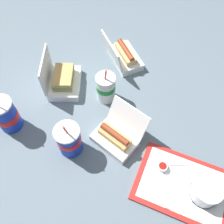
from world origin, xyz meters
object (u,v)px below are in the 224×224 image
at_px(cake_container, 206,191).
at_px(soda_cup_left, 6,115).
at_px(soda_cup_corner, 69,140).
at_px(food_tray, 183,186).
at_px(clamshell_sandwich_corner, 63,80).
at_px(plastic_fork, 179,164).
at_px(ketchup_cup, 162,167).
at_px(clamshell_hotdog_center, 124,56).
at_px(soda_cup_front, 106,88).
at_px(clamshell_hotdog_back, 116,136).

relative_size(cake_container, soda_cup_left, 0.49).
height_order(cake_container, soda_cup_corner, soda_cup_corner).
height_order(food_tray, clamshell_sandwich_corner, clamshell_sandwich_corner).
bearing_deg(plastic_fork, cake_container, -59.18).
distance_m(food_tray, ketchup_cup, 0.11).
bearing_deg(clamshell_hotdog_center, plastic_fork, -34.62).
xyz_separation_m(food_tray, ketchup_cup, (-0.10, 0.01, 0.02)).
bearing_deg(soda_cup_corner, clamshell_hotdog_center, 100.53).
distance_m(food_tray, clamshell_hotdog_center, 0.71).
relative_size(ketchup_cup, clamshell_sandwich_corner, 0.16).
distance_m(cake_container, soda_cup_corner, 0.57).
xyz_separation_m(ketchup_cup, clamshell_hotdog_center, (-0.47, 0.41, 0.01)).
xyz_separation_m(ketchup_cup, plastic_fork, (0.05, 0.05, -0.01)).
relative_size(food_tray, cake_container, 3.69).
relative_size(soda_cup_front, soda_cup_left, 0.90).
relative_size(cake_container, ketchup_cup, 2.83).
distance_m(ketchup_cup, clamshell_hotdog_center, 0.62).
height_order(ketchup_cup, clamshell_hotdog_back, clamshell_hotdog_back).
bearing_deg(plastic_fork, soda_cup_front, 128.84).
height_order(food_tray, soda_cup_front, soda_cup_front).
relative_size(clamshell_sandwich_corner, clamshell_hotdog_center, 0.99).
bearing_deg(cake_container, clamshell_sandwich_corner, 173.16).
xyz_separation_m(soda_cup_front, soda_cup_left, (-0.26, -0.38, 0.01)).
height_order(ketchup_cup, clamshell_sandwich_corner, clamshell_sandwich_corner).
xyz_separation_m(cake_container, clamshell_hotdog_back, (-0.41, -0.00, -0.01)).
height_order(clamshell_hotdog_center, soda_cup_front, soda_cup_front).
bearing_deg(soda_cup_corner, soda_cup_front, 97.05).
bearing_deg(clamshell_hotdog_back, ketchup_cup, 0.59).
distance_m(soda_cup_corner, soda_cup_left, 0.30).
bearing_deg(soda_cup_front, clamshell_hotdog_center, 104.72).
height_order(cake_container, clamshell_hotdog_center, clamshell_hotdog_center).
relative_size(soda_cup_front, soda_cup_corner, 0.97).
height_order(food_tray, clamshell_hotdog_center, clamshell_hotdog_center).
distance_m(cake_container, ketchup_cup, 0.18).
bearing_deg(clamshell_sandwich_corner, soda_cup_corner, -43.48).
relative_size(clamshell_hotdog_back, soda_cup_front, 0.95).
bearing_deg(ketchup_cup, soda_cup_left, -162.15).
xyz_separation_m(soda_cup_front, soda_cup_corner, (0.04, -0.31, 0.00)).
bearing_deg(clamshell_sandwich_corner, ketchup_cup, -9.01).
bearing_deg(cake_container, clamshell_hotdog_center, 147.82).
bearing_deg(clamshell_sandwich_corner, clamshell_hotdog_back, -14.39).
height_order(cake_container, soda_cup_front, soda_cup_front).
height_order(clamshell_hotdog_back, soda_cup_corner, soda_cup_corner).
xyz_separation_m(food_tray, clamshell_sandwich_corner, (-0.72, 0.11, 0.04)).
height_order(food_tray, cake_container, cake_container).
relative_size(clamshell_hotdog_back, soda_cup_left, 0.85).
distance_m(food_tray, soda_cup_front, 0.54).
bearing_deg(soda_cup_corner, clamshell_sandwich_corner, 136.52).
distance_m(clamshell_hotdog_center, soda_cup_left, 0.65).
bearing_deg(clamshell_hotdog_center, soda_cup_corner, -79.47).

